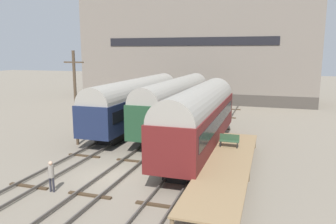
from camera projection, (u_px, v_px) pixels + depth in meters
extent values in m
plane|color=slate|center=(115.00, 177.00, 20.75)|extent=(200.00, 200.00, 0.00)
cube|color=#4C4742|center=(51.00, 166.00, 22.13)|extent=(0.08, 60.00, 0.16)
cube|color=#4C4742|center=(69.00, 168.00, 21.71)|extent=(0.08, 60.00, 0.16)
cube|color=#3D2D1E|center=(29.00, 186.00, 19.13)|extent=(2.60, 0.24, 0.10)
cube|color=#3D2D1E|center=(84.00, 156.00, 24.76)|extent=(2.60, 0.24, 0.10)
cube|color=#3D2D1E|center=(119.00, 136.00, 30.38)|extent=(2.60, 0.24, 0.10)
cube|color=#3D2D1E|center=(143.00, 123.00, 36.01)|extent=(2.60, 0.24, 0.10)
cube|color=#3D2D1E|center=(161.00, 114.00, 41.63)|extent=(2.60, 0.24, 0.10)
cube|color=#3D2D1E|center=(174.00, 106.00, 47.26)|extent=(2.60, 0.24, 0.10)
cube|color=#4C4742|center=(104.00, 173.00, 20.93)|extent=(0.08, 60.00, 0.16)
cube|color=#4C4742|center=(125.00, 175.00, 20.51)|extent=(0.08, 60.00, 0.16)
cube|color=#3D2D1E|center=(90.00, 195.00, 17.93)|extent=(2.60, 0.24, 0.10)
cube|color=#3D2D1E|center=(134.00, 161.00, 23.55)|extent=(2.60, 0.24, 0.10)
cube|color=#3D2D1E|center=(161.00, 140.00, 29.18)|extent=(2.60, 0.24, 0.10)
cube|color=#3D2D1E|center=(179.00, 126.00, 34.81)|extent=(2.60, 0.24, 0.10)
cube|color=#3D2D1E|center=(192.00, 115.00, 40.43)|extent=(2.60, 0.24, 0.10)
cube|color=#3D2D1E|center=(202.00, 108.00, 46.06)|extent=(2.60, 0.24, 0.10)
cube|color=#4C4742|center=(165.00, 180.00, 19.73)|extent=(0.08, 60.00, 0.16)
cube|color=#4C4742|center=(188.00, 183.00, 19.30)|extent=(0.08, 60.00, 0.16)
cube|color=#3D2D1E|center=(160.00, 205.00, 16.73)|extent=(2.60, 0.24, 0.10)
cube|color=#3D2D1E|center=(188.00, 167.00, 22.35)|extent=(2.60, 0.24, 0.10)
cube|color=#3D2D1E|center=(205.00, 144.00, 27.98)|extent=(2.60, 0.24, 0.10)
cube|color=#3D2D1E|center=(217.00, 128.00, 33.60)|extent=(2.60, 0.24, 0.10)
cube|color=#3D2D1E|center=(225.00, 117.00, 39.23)|extent=(2.60, 0.24, 0.10)
cube|color=#3D2D1E|center=(231.00, 109.00, 44.86)|extent=(2.60, 0.24, 0.10)
cube|color=black|center=(211.00, 132.00, 30.38)|extent=(1.80, 2.40, 1.00)
cube|color=black|center=(181.00, 169.00, 20.63)|extent=(1.80, 2.40, 1.00)
cube|color=#5B1919|center=(199.00, 123.00, 25.16)|extent=(3.08, 15.99, 2.83)
cube|color=black|center=(200.00, 119.00, 25.10)|extent=(3.12, 14.71, 1.02)
cylinder|color=gray|center=(200.00, 105.00, 24.91)|extent=(2.93, 15.67, 2.93)
cube|color=black|center=(190.00, 113.00, 39.38)|extent=(1.80, 2.40, 1.00)
cube|color=black|center=(156.00, 138.00, 27.99)|extent=(1.80, 2.40, 1.00)
cube|color=#1E4228|center=(176.00, 106.00, 33.34)|extent=(2.83, 18.68, 2.81)
cube|color=black|center=(176.00, 102.00, 33.28)|extent=(2.87, 17.19, 1.01)
cylinder|color=gray|center=(176.00, 92.00, 33.09)|extent=(2.69, 18.31, 2.69)
cube|color=black|center=(157.00, 112.00, 40.01)|extent=(1.80, 2.40, 1.00)
cube|color=black|center=(110.00, 136.00, 28.69)|extent=(1.80, 2.40, 1.00)
cube|color=#192342|center=(137.00, 105.00, 34.02)|extent=(3.09, 18.58, 2.63)
cube|color=black|center=(137.00, 102.00, 33.97)|extent=(3.13, 17.10, 0.95)
cylinder|color=gray|center=(137.00, 93.00, 33.78)|extent=(2.93, 18.21, 2.93)
cube|color=#8C704C|center=(227.00, 163.00, 20.15)|extent=(2.91, 15.04, 0.10)
cylinder|color=brown|center=(223.00, 140.00, 27.55)|extent=(0.20, 0.20, 0.97)
cylinder|color=brown|center=(255.00, 142.00, 26.77)|extent=(0.20, 0.20, 0.97)
cylinder|color=brown|center=(206.00, 169.00, 20.64)|extent=(0.20, 0.20, 0.97)
cylinder|color=brown|center=(248.00, 174.00, 19.86)|extent=(0.20, 0.20, 0.97)
cube|color=#2D4C33|center=(229.00, 141.00, 23.36)|extent=(1.40, 0.40, 0.06)
cube|color=#2D4C33|center=(230.00, 137.00, 23.48)|extent=(1.40, 0.06, 0.45)
cube|color=black|center=(221.00, 144.00, 23.58)|extent=(0.06, 0.40, 0.40)
cube|color=black|center=(237.00, 145.00, 23.23)|extent=(0.06, 0.40, 0.40)
cylinder|color=#282833|center=(50.00, 184.00, 18.44)|extent=(0.12, 0.12, 0.86)
cylinder|color=#282833|center=(53.00, 185.00, 18.38)|extent=(0.12, 0.12, 0.86)
cylinder|color=gray|center=(51.00, 171.00, 18.27)|extent=(0.32, 0.32, 0.72)
sphere|color=tan|center=(51.00, 163.00, 18.18)|extent=(0.23, 0.23, 0.23)
cylinder|color=#473828|center=(76.00, 99.00, 27.22)|extent=(0.24, 0.24, 7.90)
cube|color=#473828|center=(74.00, 62.00, 26.67)|extent=(1.80, 0.12, 0.12)
cube|color=#46403A|center=(196.00, 94.00, 54.95)|extent=(36.58, 10.82, 1.69)
cube|color=slate|center=(197.00, 42.00, 53.42)|extent=(36.58, 10.82, 15.23)
cube|color=black|center=(189.00, 41.00, 48.30)|extent=(25.60, 0.10, 1.20)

